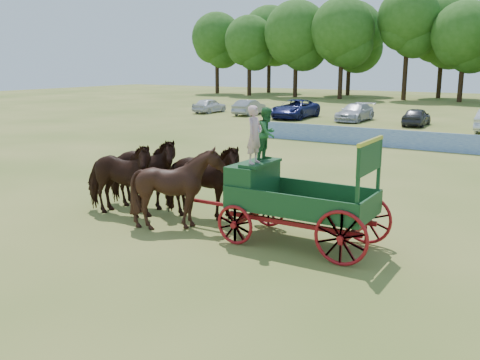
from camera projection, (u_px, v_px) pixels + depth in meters
name	position (u px, v px, depth m)	size (l,w,h in m)	color
ground	(369.00, 257.00, 13.56)	(160.00, 160.00, 0.00)	#A39249
horse_lead_left	(118.00, 179.00, 16.88)	(1.31, 2.88, 2.43)	black
horse_lead_right	(142.00, 173.00, 17.80)	(1.31, 2.88, 2.43)	black
horse_wheel_left	(178.00, 188.00, 15.66)	(1.97, 2.21, 2.44)	black
horse_wheel_right	(200.00, 181.00, 16.58)	(1.31, 2.88, 2.43)	black
farm_dray	(278.00, 183.00, 14.54)	(6.00, 2.00, 3.71)	#A31510
sponsor_banner	(457.00, 143.00, 28.96)	(26.00, 0.08, 1.05)	#1F48AA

